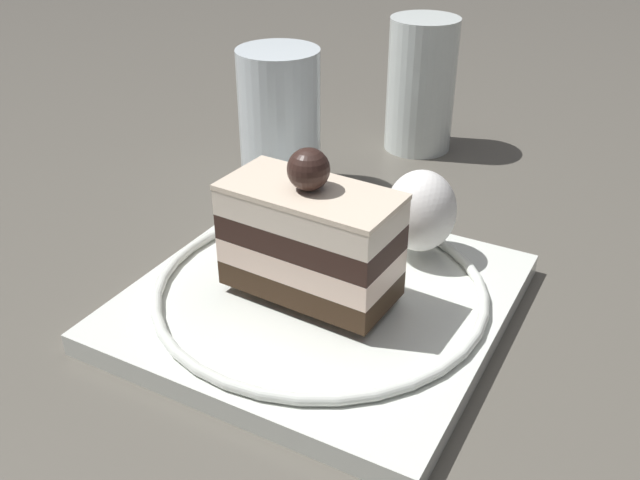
{
  "coord_description": "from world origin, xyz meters",
  "views": [
    {
      "loc": [
        0.17,
        -0.32,
        0.25
      ],
      "look_at": [
        -0.03,
        -0.02,
        0.05
      ],
      "focal_mm": 39.68,
      "sensor_mm": 36.0,
      "label": 1
    }
  ],
  "objects_px": {
    "whipped_cream_dollop": "(417,210)",
    "drink_glass_far": "(280,129)",
    "dessert_plate": "(320,297)",
    "drink_glass_near": "(420,93)",
    "fork": "(292,219)",
    "cake_slice": "(310,238)"
  },
  "relations": [
    {
      "from": "whipped_cream_dollop",
      "to": "drink_glass_far",
      "type": "distance_m",
      "value": 0.16
    },
    {
      "from": "dessert_plate",
      "to": "drink_glass_near",
      "type": "relative_size",
      "value": 1.95
    },
    {
      "from": "dessert_plate",
      "to": "drink_glass_near",
      "type": "bearing_deg",
      "value": 104.75
    },
    {
      "from": "fork",
      "to": "drink_glass_near",
      "type": "distance_m",
      "value": 0.21
    },
    {
      "from": "fork",
      "to": "drink_glass_far",
      "type": "relative_size",
      "value": 0.98
    },
    {
      "from": "whipped_cream_dollop",
      "to": "drink_glass_near",
      "type": "relative_size",
      "value": 0.45
    },
    {
      "from": "dessert_plate",
      "to": "drink_glass_far",
      "type": "bearing_deg",
      "value": 134.16
    },
    {
      "from": "fork",
      "to": "cake_slice",
      "type": "bearing_deg",
      "value": -46.35
    },
    {
      "from": "whipped_cream_dollop",
      "to": "drink_glass_near",
      "type": "xyz_separation_m",
      "value": [
        -0.1,
        0.19,
        0.0
      ]
    },
    {
      "from": "cake_slice",
      "to": "drink_glass_far",
      "type": "distance_m",
      "value": 0.18
    },
    {
      "from": "dessert_plate",
      "to": "whipped_cream_dollop",
      "type": "height_order",
      "value": "whipped_cream_dollop"
    },
    {
      "from": "dessert_plate",
      "to": "drink_glass_near",
      "type": "distance_m",
      "value": 0.28
    },
    {
      "from": "drink_glass_near",
      "to": "drink_glass_far",
      "type": "relative_size",
      "value": 1.04
    },
    {
      "from": "cake_slice",
      "to": "fork",
      "type": "xyz_separation_m",
      "value": [
        -0.06,
        0.06,
        -0.03
      ]
    },
    {
      "from": "fork",
      "to": "drink_glass_far",
      "type": "xyz_separation_m",
      "value": [
        -0.07,
        0.08,
        0.03
      ]
    },
    {
      "from": "cake_slice",
      "to": "drink_glass_near",
      "type": "xyz_separation_m",
      "value": [
        -0.07,
        0.27,
        -0.0
      ]
    },
    {
      "from": "dessert_plate",
      "to": "fork",
      "type": "height_order",
      "value": "fork"
    },
    {
      "from": "cake_slice",
      "to": "drink_glass_far",
      "type": "relative_size",
      "value": 0.9
    },
    {
      "from": "drink_glass_far",
      "to": "fork",
      "type": "bearing_deg",
      "value": -49.08
    },
    {
      "from": "dessert_plate",
      "to": "whipped_cream_dollop",
      "type": "bearing_deg",
      "value": 69.29
    },
    {
      "from": "cake_slice",
      "to": "drink_glass_near",
      "type": "distance_m",
      "value": 0.28
    },
    {
      "from": "whipped_cream_dollop",
      "to": "drink_glass_near",
      "type": "bearing_deg",
      "value": 116.47
    }
  ]
}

